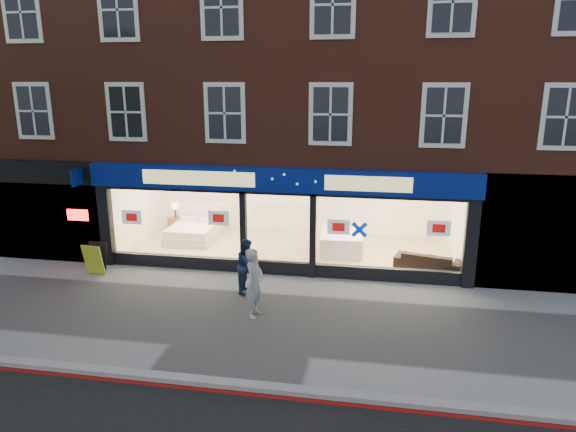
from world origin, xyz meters
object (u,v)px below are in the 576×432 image
(display_bed, at_px, (194,231))
(mattress_stack, at_px, (341,242))
(a_board, at_px, (95,259))
(sofa, at_px, (428,261))
(pedestrian_blue, at_px, (247,266))
(pedestrian_grey, at_px, (254,283))

(display_bed, height_order, mattress_stack, display_bed)
(a_board, bearing_deg, display_bed, 66.92)
(display_bed, distance_m, sofa, 8.26)
(pedestrian_blue, bearing_deg, display_bed, 36.11)
(display_bed, relative_size, mattress_stack, 1.10)
(sofa, distance_m, pedestrian_grey, 5.86)
(sofa, bearing_deg, pedestrian_blue, 39.64)
(a_board, distance_m, pedestrian_blue, 4.90)
(pedestrian_grey, relative_size, pedestrian_blue, 1.15)
(sofa, xyz_separation_m, a_board, (-9.92, -1.76, 0.10))
(sofa, bearing_deg, mattress_stack, -9.22)
(pedestrian_grey, height_order, pedestrian_blue, pedestrian_grey)
(mattress_stack, distance_m, pedestrian_blue, 4.24)
(display_bed, relative_size, pedestrian_blue, 1.31)
(sofa, xyz_separation_m, pedestrian_blue, (-5.06, -2.28, 0.38))
(mattress_stack, height_order, pedestrian_grey, pedestrian_grey)
(mattress_stack, height_order, a_board, a_board)
(mattress_stack, xyz_separation_m, pedestrian_blue, (-2.35, -3.52, 0.32))
(mattress_stack, relative_size, pedestrian_blue, 1.18)
(pedestrian_grey, bearing_deg, sofa, -39.58)
(a_board, relative_size, pedestrian_blue, 0.63)
(mattress_stack, xyz_separation_m, a_board, (-7.21, -3.00, 0.04))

